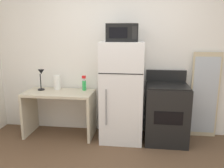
{
  "coord_description": "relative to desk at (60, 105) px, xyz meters",
  "views": [
    {
      "loc": [
        0.32,
        -2.17,
        1.7
      ],
      "look_at": [
        -0.08,
        1.1,
        0.96
      ],
      "focal_mm": 37.01,
      "sensor_mm": 36.0,
      "label": 1
    }
  ],
  "objects": [
    {
      "name": "wall_back_white",
      "position": [
        0.99,
        0.35,
        0.78
      ],
      "size": [
        5.0,
        0.1,
        2.6
      ],
      "primitive_type": "cube",
      "color": "white",
      "rests_on": "ground"
    },
    {
      "name": "desk",
      "position": [
        0.0,
        0.0,
        0.0
      ],
      "size": [
        1.12,
        0.56,
        0.75
      ],
      "color": "beige",
      "rests_on": "ground"
    },
    {
      "name": "desk_lamp",
      "position": [
        -0.32,
        0.06,
        0.47
      ],
      "size": [
        0.14,
        0.12,
        0.35
      ],
      "color": "black",
      "rests_on": "desk"
    },
    {
      "name": "spray_bottle",
      "position": [
        0.39,
        0.15,
        0.33
      ],
      "size": [
        0.06,
        0.06,
        0.25
      ],
      "color": "green",
      "rests_on": "desk"
    },
    {
      "name": "paper_towel_roll",
      "position": [
        -0.08,
        0.15,
        0.35
      ],
      "size": [
        0.11,
        0.11,
        0.24
      ],
      "primitive_type": "cylinder",
      "color": "white",
      "rests_on": "desk"
    },
    {
      "name": "refrigerator",
      "position": [
        1.04,
        -0.02,
        0.26
      ],
      "size": [
        0.65,
        0.62,
        1.56
      ],
      "color": "white",
      "rests_on": "ground"
    },
    {
      "name": "microwave",
      "position": [
        1.04,
        -0.04,
        1.17
      ],
      "size": [
        0.46,
        0.35,
        0.26
      ],
      "color": "black",
      "rests_on": "refrigerator"
    },
    {
      "name": "oven_range",
      "position": [
        1.73,
        -0.02,
        -0.05
      ],
      "size": [
        0.64,
        0.61,
        1.1
      ],
      "color": "black",
      "rests_on": "ground"
    },
    {
      "name": "leaning_mirror",
      "position": [
        2.36,
        0.24,
        0.18
      ],
      "size": [
        0.44,
        0.03,
        1.4
      ],
      "color": "#C6B793",
      "rests_on": "ground"
    }
  ]
}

